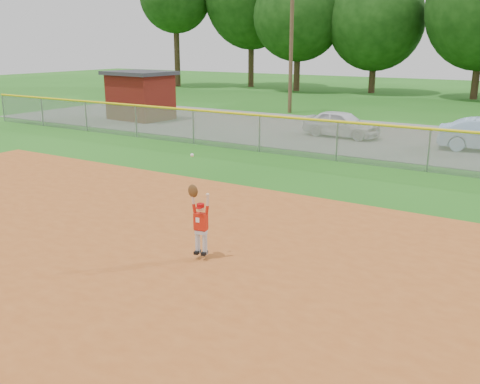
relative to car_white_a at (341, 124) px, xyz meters
The scene contains 8 objects.
ground 15.14m from the car_white_a, 83.20° to the right, with size 120.00×120.00×0.00m, color #206116.
clay_infield 18.12m from the car_white_a, 84.32° to the right, with size 24.00×16.00×0.04m, color #A6511E.
parking_strip 2.14m from the car_white_a, 28.78° to the left, with size 44.00×10.00×0.03m, color slate.
car_white_a is the anchor object (origin of this frame).
utility_shed 12.10m from the car_white_a, behind, with size 3.92×3.19×2.75m.
outfield_fence 5.33m from the car_white_a, 70.36° to the right, with size 40.06×0.10×1.55m.
power_lines 8.53m from the car_white_a, 68.22° to the left, with size 19.40×0.24×9.00m.
ballplayer 15.71m from the car_white_a, 78.91° to the right, with size 0.48×0.23×2.08m.
Camera 1 is at (7.32, -8.65, 4.33)m, focal length 40.00 mm.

